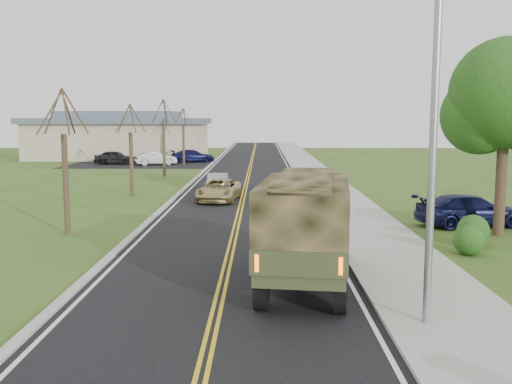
{
  "coord_description": "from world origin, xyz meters",
  "views": [
    {
      "loc": [
        1.13,
        -13.41,
        4.85
      ],
      "look_at": [
        0.9,
        10.02,
        1.8
      ],
      "focal_mm": 40.0,
      "sensor_mm": 36.0,
      "label": 1
    }
  ],
  "objects_px": {
    "military_truck": "(306,222)",
    "suv_champagne": "(219,190)",
    "sedan_silver": "(218,183)",
    "pickup_navy": "(470,210)"
  },
  "relations": [
    {
      "from": "pickup_navy",
      "to": "suv_champagne",
      "type": "bearing_deg",
      "value": 47.29
    },
    {
      "from": "military_truck",
      "to": "sedan_silver",
      "type": "relative_size",
      "value": 1.84
    },
    {
      "from": "sedan_silver",
      "to": "pickup_navy",
      "type": "bearing_deg",
      "value": -43.95
    },
    {
      "from": "military_truck",
      "to": "suv_champagne",
      "type": "distance_m",
      "value": 17.6
    },
    {
      "from": "military_truck",
      "to": "sedan_silver",
      "type": "distance_m",
      "value": 21.46
    },
    {
      "from": "sedan_silver",
      "to": "military_truck",
      "type": "bearing_deg",
      "value": -79.26
    },
    {
      "from": "suv_champagne",
      "to": "sedan_silver",
      "type": "bearing_deg",
      "value": 102.2
    },
    {
      "from": "sedan_silver",
      "to": "pickup_navy",
      "type": "height_order",
      "value": "pickup_navy"
    },
    {
      "from": "military_truck",
      "to": "suv_champagne",
      "type": "xyz_separation_m",
      "value": [
        -3.76,
        17.15,
        -1.24
      ]
    },
    {
      "from": "military_truck",
      "to": "sedan_silver",
      "type": "xyz_separation_m",
      "value": [
        -4.15,
        21.02,
        -1.27
      ]
    }
  ]
}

